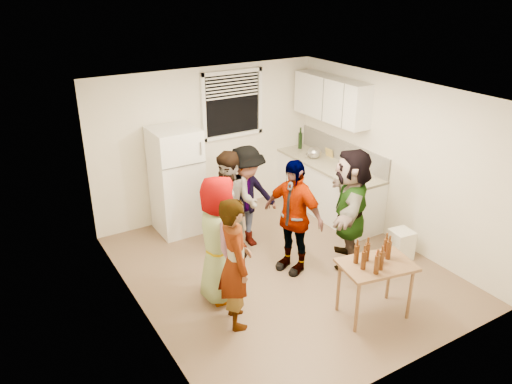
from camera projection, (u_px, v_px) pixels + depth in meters
room at (282, 269)px, 7.05m from camera, size 4.00×4.50×2.50m
window at (232, 104)px, 8.25m from camera, size 1.12×0.10×1.06m
refrigerator at (177, 181)px, 7.83m from camera, size 0.70×0.70×1.70m
counter_lower at (327, 189)px, 8.58m from camera, size 0.60×2.20×0.86m
countertop at (329, 165)px, 8.40m from camera, size 0.64×2.22×0.04m
backsplash at (343, 151)px, 8.46m from camera, size 0.03×2.20×0.36m
upper_cabinets at (331, 99)px, 8.19m from camera, size 0.34×1.60×0.70m
kettle at (314, 158)px, 8.64m from camera, size 0.27×0.23×0.22m
paper_towel at (345, 172)px, 8.05m from camera, size 0.11×0.11×0.24m
wine_bottle at (300, 148)px, 9.12m from camera, size 0.07×0.07×0.30m
beer_bottle_counter at (346, 175)px, 7.92m from camera, size 0.06×0.06×0.22m
blue_cup at (345, 179)px, 7.78m from camera, size 0.09×0.09×0.12m
picture_frame at (329, 153)px, 8.68m from camera, size 0.02×0.18×0.15m
trash_bin at (401, 243)px, 7.24m from camera, size 0.33×0.33×0.44m
serving_table at (371, 314)px, 6.13m from camera, size 0.94×0.72×0.72m
beer_bottle_table at (363, 269)px, 5.74m from camera, size 0.06×0.06×0.23m
red_cup at (379, 262)px, 5.87m from camera, size 0.10×0.10×0.13m
guest_grey at (221, 296)px, 6.47m from camera, size 1.80×1.17×0.53m
guest_stripe at (236, 321)px, 6.01m from camera, size 1.72×0.99×0.39m
guest_back_left at (233, 255)px, 7.41m from camera, size 1.69×1.69×0.61m
guest_back_right at (246, 245)px, 7.68m from camera, size 1.09×1.63×0.59m
guest_black at (291, 268)px, 7.08m from camera, size 1.85×1.42×0.40m
guest_orange at (346, 260)px, 7.28m from camera, size 2.33×2.32×0.51m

